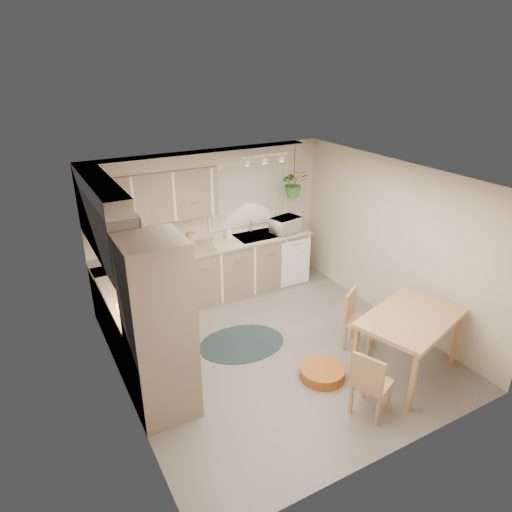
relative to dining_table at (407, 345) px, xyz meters
name	(u,v)px	position (x,y,z in m)	size (l,w,h in m)	color
floor	(275,350)	(-1.20, 1.19, -0.41)	(4.20, 4.20, 0.00)	slate
ceiling	(279,179)	(-1.20, 1.19, 1.99)	(4.20, 4.20, 0.00)	white
wall_back	(211,223)	(-1.20, 3.29, 0.79)	(4.00, 0.04, 2.40)	beige
wall_front	(397,360)	(-1.20, -0.91, 0.79)	(4.00, 0.04, 2.40)	beige
wall_left	(118,310)	(-3.20, 1.19, 0.79)	(0.04, 4.20, 2.40)	beige
wall_right	(393,243)	(0.80, 1.19, 0.79)	(0.04, 4.20, 2.40)	beige
base_cab_left	(132,324)	(-2.90, 2.07, 0.04)	(0.60, 1.85, 0.90)	gray
base_cab_back	(208,273)	(-1.40, 2.99, 0.04)	(3.60, 0.60, 0.90)	gray
counter_left	(129,292)	(-2.89, 2.07, 0.51)	(0.64, 1.89, 0.04)	tan
counter_back	(208,247)	(-1.40, 2.98, 0.51)	(3.64, 0.64, 0.04)	tan
oven_stack	(159,331)	(-2.87, 0.82, 0.64)	(0.65, 0.65, 2.10)	gray
wall_oven_face	(188,323)	(-2.55, 0.82, 0.64)	(0.02, 0.56, 0.58)	white
upper_cab_left	(107,225)	(-3.02, 2.19, 1.41)	(0.35, 2.00, 0.75)	gray
upper_cab_back	(151,197)	(-2.20, 3.12, 1.41)	(2.00, 0.35, 0.75)	gray
soffit_left	(99,187)	(-3.05, 2.19, 1.89)	(0.30, 2.00, 0.20)	beige
soffit_back	(199,158)	(-1.40, 3.14, 1.89)	(3.60, 0.30, 0.20)	beige
cooktop	(142,311)	(-2.88, 1.49, 0.53)	(0.52, 0.58, 0.02)	white
range_hood	(136,277)	(-2.90, 1.49, 0.99)	(0.40, 0.60, 0.14)	white
window_blinds	(249,194)	(-0.50, 3.26, 1.19)	(1.40, 0.02, 1.00)	silver
window_frame	(249,194)	(-0.50, 3.27, 1.19)	(1.50, 0.02, 1.10)	silver
sink	(257,238)	(-0.50, 2.99, 0.49)	(0.70, 0.48, 0.10)	#9A9DA1
dishwasher_front	(296,263)	(0.10, 2.68, 0.01)	(0.58, 0.01, 0.83)	white
track_light_bar	(265,155)	(-0.50, 2.74, 1.92)	(0.80, 0.04, 0.04)	white
wall_clock	(218,162)	(-1.05, 3.26, 1.77)	(0.30, 0.30, 0.03)	gold
dining_table	(407,345)	(0.00, 0.00, 0.00)	(1.31, 0.87, 0.82)	tan
chair_left	(373,381)	(-0.86, -0.33, 0.00)	(0.39, 0.39, 0.83)	tan
chair_back	(362,321)	(-0.14, 0.68, 0.01)	(0.39, 0.39, 0.84)	tan
braided_rug	(242,343)	(-1.53, 1.54, -0.41)	(1.22, 0.92, 0.01)	black
pet_bed	(322,372)	(-0.97, 0.42, -0.35)	(0.57, 0.57, 0.13)	#A15320
microwave	(286,223)	(0.01, 2.89, 0.69)	(0.48, 0.27, 0.33)	white
soap_bottle	(229,235)	(-0.94, 3.14, 0.57)	(0.09, 0.19, 0.09)	white
hanging_plant	(294,186)	(0.15, 2.89, 1.32)	(0.42, 0.47, 0.36)	#356F2C
coffee_maker	(142,248)	(-2.43, 2.99, 0.70)	(0.19, 0.23, 0.34)	black
toaster	(179,246)	(-1.86, 3.01, 0.61)	(0.26, 0.15, 0.16)	#9A9DA1
knife_block	(191,240)	(-1.64, 3.04, 0.65)	(0.11, 0.11, 0.24)	tan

